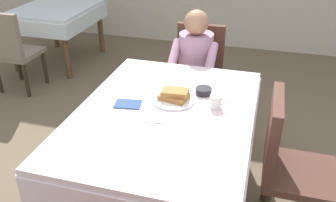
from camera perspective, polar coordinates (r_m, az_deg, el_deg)
The scene contains 15 objects.
ground_plane at distance 2.71m, azimuth -0.44°, elevation -15.17°, with size 14.00×14.00×0.00m, color brown.
dining_table_main at distance 2.31m, azimuth -0.50°, elevation -3.48°, with size 1.12×1.52×0.74m.
chair_diner at distance 3.38m, azimuth 4.73°, elevation 5.10°, with size 0.44×0.45×0.93m.
diner_person at distance 3.18m, azimuth 4.26°, elevation 6.30°, with size 0.40×0.43×1.12m.
chair_right_side at distance 2.32m, azimuth 18.31°, elevation -8.62°, with size 0.45×0.44×0.93m.
plate_breakfast at distance 2.37m, azimuth 0.85°, elevation 0.17°, with size 0.28×0.28×0.02m, color white.
breakfast_stack at distance 2.36m, azimuth 1.03°, elevation 1.04°, with size 0.20×0.17×0.06m.
cup_coffee at distance 2.30m, azimuth 7.64°, elevation -0.11°, with size 0.11×0.08×0.08m.
bowl_butter at distance 2.46m, azimuth 5.68°, elevation 1.59°, with size 0.11×0.11×0.04m, color black.
fork_left_of_plate at distance 2.41m, azimuth -3.65°, elevation 0.43°, with size 0.18×0.01×0.01m, color silver.
knife_right_of_plate at distance 2.32m, azimuth 5.26°, elevation -0.79°, with size 0.20×0.01×0.01m, color silver.
spoon_near_edge at distance 2.14m, azimuth -2.29°, elevation -3.42°, with size 0.15×0.01×0.01m, color silver.
napkin_folded at distance 2.34m, azimuth -6.40°, elevation -0.49°, with size 0.17×0.12×0.01m, color #334C7F.
background_table_far at distance 4.95m, azimuth -17.36°, elevation 12.83°, with size 0.92×1.12×0.74m.
background_chair_empty at distance 4.25m, azimuth -23.80°, elevation 7.80°, with size 0.44×0.45×0.93m.
Camera 1 is at (0.55, -1.87, 1.89)m, focal length 38.27 mm.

